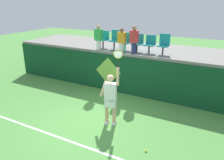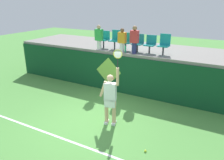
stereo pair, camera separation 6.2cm
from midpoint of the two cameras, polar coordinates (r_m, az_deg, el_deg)
ground_plane at (r=7.97m, az=-5.65°, el=-10.35°), size 40.00×40.00×0.00m
court_back_wall at (r=9.90m, az=3.61°, el=1.25°), size 12.39×0.20×1.69m
spectator_platform at (r=10.96m, az=7.05°, el=7.87°), size 12.39×3.03×0.12m
court_baseline_stripe at (r=7.15m, az=-11.41°, el=-14.54°), size 11.15×0.08×0.01m
tennis_player at (r=7.36m, az=-0.17°, el=-4.34°), size 0.74×0.34×2.57m
tennis_ball at (r=6.60m, az=8.71°, el=-17.29°), size 0.07×0.07×0.07m
water_bottle at (r=9.82m, az=3.58°, el=7.77°), size 0.07×0.07×0.28m
stadium_chair_0 at (r=10.73m, az=-1.80°, el=10.50°), size 0.44×0.42×0.78m
stadium_chair_1 at (r=10.45m, az=1.04°, el=10.40°), size 0.44×0.42×0.86m
stadium_chair_2 at (r=10.21m, az=3.82°, el=9.86°), size 0.44×0.42×0.77m
stadium_chair_3 at (r=9.98m, az=6.79°, el=9.49°), size 0.44×0.42×0.76m
stadium_chair_4 at (r=9.79m, az=9.83°, el=9.13°), size 0.44×0.42×0.75m
stadium_chair_5 at (r=9.61m, az=13.23°, el=8.95°), size 0.44×0.42×0.84m
spectator_0 at (r=9.81m, az=2.75°, el=10.07°), size 0.34×0.20×1.02m
spectator_1 at (r=10.32m, az=-3.14°, el=10.80°), size 0.34×0.20×1.10m
spectator_2 at (r=9.57m, az=5.86°, el=10.22°), size 0.34×0.20×1.15m
wall_signage_mount at (r=10.46m, az=-0.70°, el=-2.61°), size 1.27×0.01×1.57m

